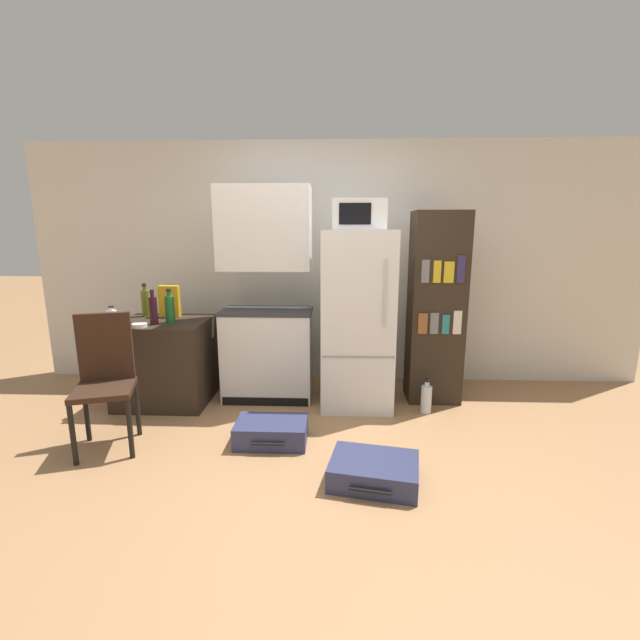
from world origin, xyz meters
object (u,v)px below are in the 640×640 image
object	(u,v)px
side_table	(166,361)
refrigerator	(357,320)
bookshelf	(436,308)
microwave	(359,215)
bottle_wine_dark	(153,310)
bowl	(139,325)
suitcase_small_flat	(374,471)
bottle_olive_oil	(145,302)
suitcase_large_flat	(272,432)
bottle_green_tall	(170,308)
water_bottle_front	(426,398)
chair	(105,371)
bottle_clear_short	(112,318)
kitchen_hutch	(266,303)
cereal_box	(170,301)

from	to	relation	value
side_table	refrigerator	bearing A→B (deg)	0.83
bookshelf	side_table	bearing A→B (deg)	-176.33
microwave	bottle_wine_dark	distance (m)	1.99
side_table	bowl	bearing A→B (deg)	-107.57
microwave	suitcase_small_flat	bearing A→B (deg)	-87.14
suitcase_small_flat	bookshelf	bearing A→B (deg)	75.60
bottle_olive_oil	suitcase_small_flat	world-z (taller)	bottle_olive_oil
bookshelf	suitcase_large_flat	distance (m)	1.88
side_table	microwave	world-z (taller)	microwave
suitcase_small_flat	bowl	bearing A→B (deg)	163.21
bottle_green_tall	suitcase_large_flat	bearing A→B (deg)	-35.12
bookshelf	bottle_olive_oil	size ratio (longest dim) A/B	5.54
microwave	bottle_olive_oil	distance (m)	2.20
microwave	bottle_wine_dark	world-z (taller)	microwave
side_table	water_bottle_front	size ratio (longest dim) A/B	2.58
bottle_olive_oil	chair	distance (m)	1.11
bottle_clear_short	kitchen_hutch	bearing A→B (deg)	15.32
bottle_green_tall	bottle_clear_short	bearing A→B (deg)	-160.76
suitcase_small_flat	bottle_olive_oil	bearing A→B (deg)	155.19
kitchen_hutch	microwave	distance (m)	1.17
kitchen_hutch	refrigerator	world-z (taller)	kitchen_hutch
refrigerator	bottle_wine_dark	size ratio (longest dim) A/B	5.15
bottle_olive_oil	bowl	distance (m)	0.52
refrigerator	bottle_wine_dark	world-z (taller)	refrigerator
kitchen_hutch	bottle_olive_oil	size ratio (longest dim) A/B	6.22
bowl	suitcase_large_flat	size ratio (longest dim) A/B	0.23
refrigerator	bookshelf	xyz separation A→B (m)	(0.74, 0.14, 0.08)
side_table	bowl	world-z (taller)	bowl
side_table	cereal_box	world-z (taller)	cereal_box
bottle_wine_dark	side_table	bearing A→B (deg)	86.49
side_table	chair	distance (m)	0.87
bookshelf	bottle_clear_short	world-z (taller)	bookshelf
bottle_wine_dark	suitcase_small_flat	xyz separation A→B (m)	(1.87, -1.13, -0.83)
refrigerator	bowl	world-z (taller)	refrigerator
kitchen_hutch	cereal_box	world-z (taller)	kitchen_hutch
bottle_wine_dark	microwave	bearing A→B (deg)	5.61
suitcase_large_flat	kitchen_hutch	bearing A→B (deg)	100.54
microwave	bottle_green_tall	bearing A→B (deg)	-176.78
bowl	chair	xyz separation A→B (m)	(-0.02, -0.56, -0.22)
refrigerator	bookshelf	bearing A→B (deg)	10.45
bottle_wine_dark	chair	xyz separation A→B (m)	(-0.10, -0.69, -0.33)
bookshelf	suitcase_small_flat	distance (m)	1.79
bookshelf	chair	size ratio (longest dim) A/B	1.77
suitcase_small_flat	chair	bearing A→B (deg)	177.87
bookshelf	water_bottle_front	xyz separation A→B (m)	(-0.12, -0.34, -0.75)
kitchen_hutch	water_bottle_front	xyz separation A→B (m)	(1.46, -0.31, -0.80)
bowl	suitcase_small_flat	distance (m)	2.30
side_table	bookshelf	bearing A→B (deg)	3.67
bottle_clear_short	cereal_box	world-z (taller)	cereal_box
microwave	water_bottle_front	world-z (taller)	microwave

